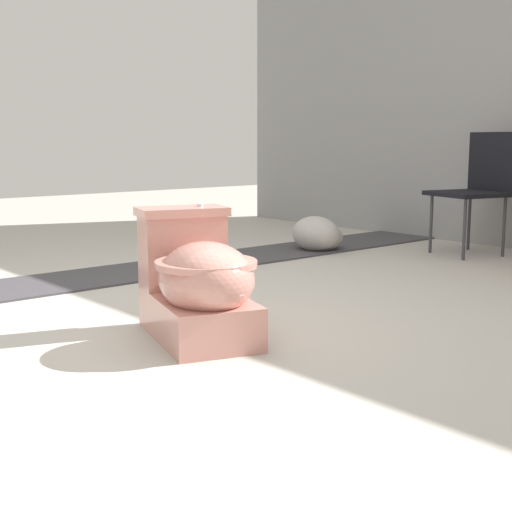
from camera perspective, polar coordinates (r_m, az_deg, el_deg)
ground_plane at (r=3.19m, az=-5.25°, el=-4.94°), size 14.00×14.00×0.00m
gravel_strip at (r=4.36m, az=-8.28°, el=-1.07°), size 0.56×8.00×0.01m
toilet at (r=2.82m, az=-4.62°, el=-2.25°), size 0.71×0.55×0.52m
folding_chair_left at (r=5.13m, az=17.51°, el=5.84°), size 0.54×0.54×0.83m
boulder_near at (r=5.06m, az=4.77°, el=1.79°), size 0.41×0.34×0.25m
boulder_far at (r=5.08m, az=5.31°, el=1.50°), size 0.35×0.37×0.20m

